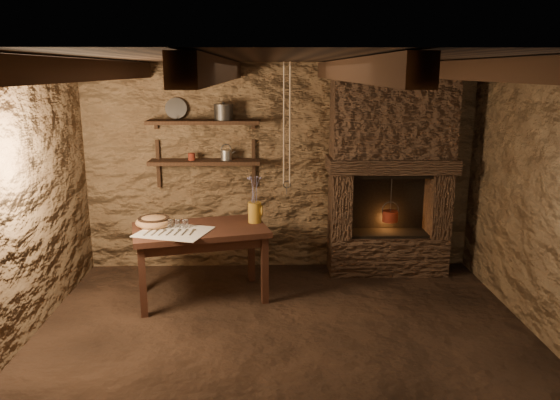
{
  "coord_description": "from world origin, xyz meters",
  "views": [
    {
      "loc": [
        -0.15,
        -4.28,
        2.31
      ],
      "look_at": [
        -0.02,
        0.9,
        1.08
      ],
      "focal_mm": 35.0,
      "sensor_mm": 36.0,
      "label": 1
    }
  ],
  "objects_px": {
    "work_table": "(201,260)",
    "stoneware_jug": "(255,203)",
    "red_pot": "(390,215)",
    "wooden_bowl": "(154,222)",
    "iron_stockpot": "(224,113)"
  },
  "relations": [
    {
      "from": "stoneware_jug",
      "to": "red_pot",
      "type": "bearing_deg",
      "value": 35.86
    },
    {
      "from": "wooden_bowl",
      "to": "red_pot",
      "type": "relative_size",
      "value": 0.69
    },
    {
      "from": "red_pot",
      "to": "stoneware_jug",
      "type": "bearing_deg",
      "value": -162.42
    },
    {
      "from": "iron_stockpot",
      "to": "red_pot",
      "type": "xyz_separation_m",
      "value": [
        1.89,
        -0.12,
        -1.16
      ]
    },
    {
      "from": "stoneware_jug",
      "to": "wooden_bowl",
      "type": "height_order",
      "value": "stoneware_jug"
    },
    {
      "from": "red_pot",
      "to": "iron_stockpot",
      "type": "bearing_deg",
      "value": 176.36
    },
    {
      "from": "wooden_bowl",
      "to": "iron_stockpot",
      "type": "relative_size",
      "value": 1.77
    },
    {
      "from": "work_table",
      "to": "stoneware_jug",
      "type": "distance_m",
      "value": 0.81
    },
    {
      "from": "work_table",
      "to": "stoneware_jug",
      "type": "xyz_separation_m",
      "value": [
        0.56,
        0.18,
        0.56
      ]
    },
    {
      "from": "work_table",
      "to": "iron_stockpot",
      "type": "distance_m",
      "value": 1.65
    },
    {
      "from": "wooden_bowl",
      "to": "iron_stockpot",
      "type": "xyz_separation_m",
      "value": [
        0.68,
        0.74,
        1.05
      ]
    },
    {
      "from": "wooden_bowl",
      "to": "red_pot",
      "type": "bearing_deg",
      "value": 13.49
    },
    {
      "from": "stoneware_jug",
      "to": "wooden_bowl",
      "type": "distance_m",
      "value": 1.05
    },
    {
      "from": "stoneware_jug",
      "to": "red_pot",
      "type": "distance_m",
      "value": 1.64
    },
    {
      "from": "work_table",
      "to": "red_pot",
      "type": "bearing_deg",
      "value": 3.64
    }
  ]
}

